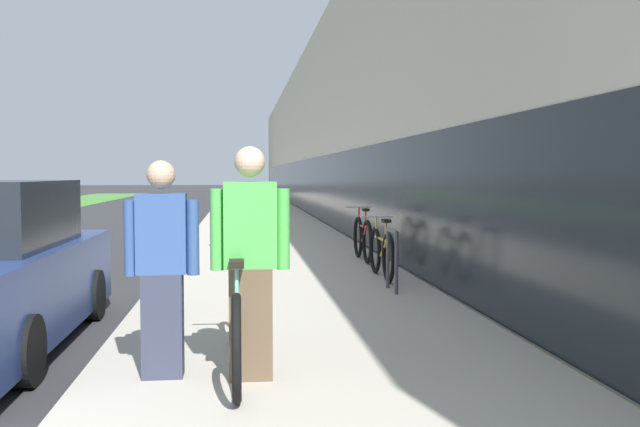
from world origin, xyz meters
name	(u,v)px	position (x,y,z in m)	size (l,w,h in m)	color
sidewalk_slab	(260,221)	(5.26, 21.00, 0.07)	(3.98, 70.00, 0.15)	#BCB5A5
storefront_facade	(403,137)	(12.29, 29.00, 3.49)	(10.01, 70.00, 7.00)	beige
tandem_bicycle	(237,318)	(4.53, 1.56, 0.56)	(0.52, 2.60, 0.97)	black
person_rider	(250,262)	(4.63, 1.24, 1.06)	(0.61, 0.24, 1.81)	brown
person_bystander	(162,269)	(3.95, 1.35, 1.00)	(0.58, 0.23, 1.70)	#33384C
bike_rack_hoop	(392,253)	(6.61, 5.19, 0.66)	(0.05, 0.60, 0.84)	#4C4C51
cruiser_bike_nearest	(382,252)	(6.71, 6.42, 0.54)	(0.52, 1.77, 0.93)	black
cruiser_bike_middle	(363,238)	(6.80, 8.63, 0.56)	(0.52, 1.77, 0.99)	black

